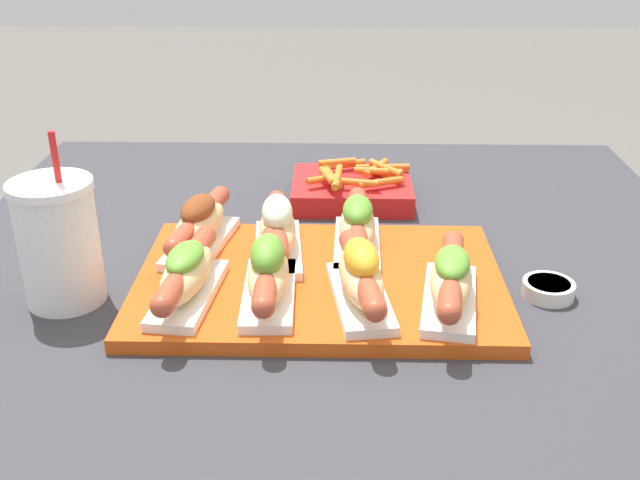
# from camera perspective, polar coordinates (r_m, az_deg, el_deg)

# --- Properties ---
(serving_tray) EXTENTS (0.46, 0.31, 0.02)m
(serving_tray) POSITION_cam_1_polar(r_m,az_deg,el_deg) (0.95, -0.03, -3.19)
(serving_tray) COLOR #CC4C14
(serving_tray) RESTS_ON patio_table
(hot_dog_0) EXTENTS (0.08, 0.20, 0.07)m
(hot_dog_0) POSITION_cam_1_polar(r_m,az_deg,el_deg) (0.89, -10.14, -2.54)
(hot_dog_0) COLOR white
(hot_dog_0) RESTS_ON serving_tray
(hot_dog_1) EXTENTS (0.06, 0.20, 0.08)m
(hot_dog_1) POSITION_cam_1_polar(r_m,az_deg,el_deg) (0.88, -3.97, -2.47)
(hot_dog_1) COLOR white
(hot_dog_1) RESTS_ON serving_tray
(hot_dog_2) EXTENTS (0.08, 0.20, 0.08)m
(hot_dog_2) POSITION_cam_1_polar(r_m,az_deg,el_deg) (0.87, 3.13, -2.73)
(hot_dog_2) COLOR white
(hot_dog_2) RESTS_ON serving_tray
(hot_dog_3) EXTENTS (0.09, 0.20, 0.07)m
(hot_dog_3) POSITION_cam_1_polar(r_m,az_deg,el_deg) (0.88, 9.95, -2.98)
(hot_dog_3) COLOR white
(hot_dog_3) RESTS_ON serving_tray
(hot_dog_4) EXTENTS (0.09, 0.20, 0.07)m
(hot_dog_4) POSITION_cam_1_polar(r_m,az_deg,el_deg) (1.02, -9.19, 1.20)
(hot_dog_4) COLOR white
(hot_dog_4) RESTS_ON serving_tray
(hot_dog_5) EXTENTS (0.07, 0.20, 0.08)m
(hot_dog_5) POSITION_cam_1_polar(r_m,az_deg,el_deg) (0.99, -3.25, 0.84)
(hot_dog_5) COLOR white
(hot_dog_5) RESTS_ON serving_tray
(hot_dog_6) EXTENTS (0.06, 0.20, 0.07)m
(hot_dog_6) POSITION_cam_1_polar(r_m,az_deg,el_deg) (1.00, 2.87, 1.06)
(hot_dog_6) COLOR white
(hot_dog_6) RESTS_ON serving_tray
(sauce_bowl) EXTENTS (0.06, 0.06, 0.02)m
(sauce_bowl) POSITION_cam_1_polar(r_m,az_deg,el_deg) (0.97, 17.00, -3.55)
(sauce_bowl) COLOR silver
(sauce_bowl) RESTS_ON patio_table
(drink_cup) EXTENTS (0.10, 0.10, 0.22)m
(drink_cup) POSITION_cam_1_polar(r_m,az_deg,el_deg) (0.94, -19.27, -0.16)
(drink_cup) COLOR white
(drink_cup) RESTS_ON patio_table
(fries_basket) EXTENTS (0.19, 0.16, 0.06)m
(fries_basket) POSITION_cam_1_polar(r_m,az_deg,el_deg) (1.21, 2.47, 3.95)
(fries_basket) COLOR red
(fries_basket) RESTS_ON patio_table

